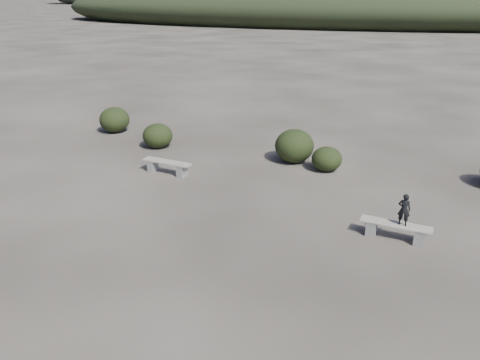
% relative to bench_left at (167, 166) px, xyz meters
% --- Properties ---
extents(ground, '(1200.00, 1200.00, 0.00)m').
position_rel_bench_left_xyz_m(ground, '(4.16, -5.59, -0.28)').
color(ground, '#2A2521').
rests_on(ground, ground).
extents(bench_left, '(1.84, 0.48, 0.46)m').
position_rel_bench_left_xyz_m(bench_left, '(0.00, 0.00, 0.00)').
color(bench_left, slate).
rests_on(bench_left, ground).
extents(bench_right, '(1.79, 0.44, 0.45)m').
position_rel_bench_left_xyz_m(bench_right, '(7.86, -1.78, -0.01)').
color(bench_right, slate).
rests_on(bench_right, ground).
extents(seated_person, '(0.32, 0.22, 0.85)m').
position_rel_bench_left_xyz_m(seated_person, '(8.00, -1.79, 0.59)').
color(seated_person, black).
rests_on(seated_person, bench_right).
extents(shrub_a, '(1.22, 1.22, 0.99)m').
position_rel_bench_left_xyz_m(shrub_a, '(-1.90, 2.45, 0.22)').
color(shrub_a, black).
rests_on(shrub_a, ground).
extents(shrub_b, '(1.45, 1.45, 1.24)m').
position_rel_bench_left_xyz_m(shrub_b, '(3.73, 2.93, 0.34)').
color(shrub_b, black).
rests_on(shrub_b, ground).
extents(shrub_c, '(1.08, 1.08, 0.87)m').
position_rel_bench_left_xyz_m(shrub_c, '(5.07, 2.48, 0.16)').
color(shrub_c, black).
rests_on(shrub_c, ground).
extents(shrub_f, '(1.34, 1.34, 1.14)m').
position_rel_bench_left_xyz_m(shrub_f, '(-4.93, 3.65, 0.29)').
color(shrub_f, black).
rests_on(shrub_f, ground).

